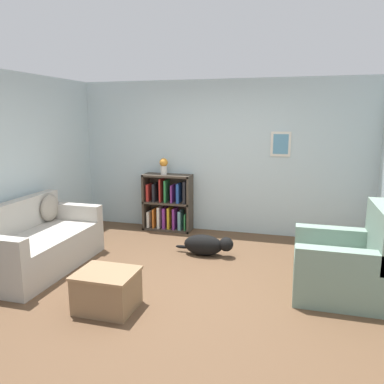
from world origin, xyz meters
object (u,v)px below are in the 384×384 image
(coffee_table, at_px, (107,289))
(dog, at_px, (207,245))
(bookshelf, at_px, (168,204))
(recliner_chair, at_px, (346,265))
(couch, at_px, (36,244))
(vase, at_px, (164,165))

(coffee_table, bearing_deg, dog, 70.12)
(bookshelf, distance_m, dog, 1.47)
(bookshelf, bearing_deg, coffee_table, -83.82)
(coffee_table, xyz_separation_m, dog, (0.65, 1.79, -0.06))
(bookshelf, height_order, recliner_chair, recliner_chair)
(bookshelf, bearing_deg, recliner_chair, -33.68)
(recliner_chair, bearing_deg, couch, -175.75)
(bookshelf, distance_m, recliner_chair, 3.31)
(dog, distance_m, vase, 1.77)
(couch, distance_m, bookshelf, 2.40)
(couch, bearing_deg, dog, 26.92)
(couch, xyz_separation_m, recliner_chair, (3.87, 0.29, 0.03))
(bookshelf, distance_m, coffee_table, 2.88)
(coffee_table, xyz_separation_m, vase, (-0.38, 2.84, 0.93))
(couch, relative_size, dog, 2.01)
(couch, distance_m, recliner_chair, 3.88)
(recliner_chair, distance_m, vase, 3.45)
(couch, height_order, coffee_table, couch)
(bookshelf, distance_m, vase, 0.69)
(dog, xyz_separation_m, vase, (-1.02, 1.05, 1.00))
(bookshelf, relative_size, dog, 1.13)
(recliner_chair, relative_size, coffee_table, 1.71)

